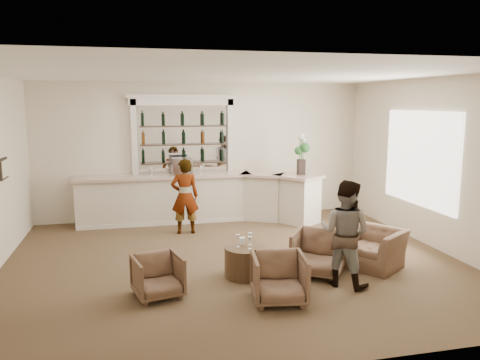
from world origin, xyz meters
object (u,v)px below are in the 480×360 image
armchair_left (158,276)px  armchair_center (279,278)px  guest (345,233)px  sommelier (185,196)px  armchair_right (318,253)px  espresso_machine (182,166)px  flower_vase (301,152)px  cocktail_table (245,262)px  armchair_far (371,248)px  bar_counter (201,198)px

armchair_left → armchair_center: bearing=-32.2°
guest → armchair_left: (-2.86, 0.20, -0.52)m
sommelier → armchair_center: sommelier is taller
sommelier → armchair_right: size_ratio=2.02×
sommelier → armchair_left: size_ratio=2.39×
armchair_right → espresso_machine: size_ratio=1.78×
sommelier → armchair_right: bearing=123.9°
espresso_machine → armchair_center: bearing=-83.2°
sommelier → flower_vase: 2.94m
cocktail_table → espresso_machine: 3.95m
sommelier → armchair_far: bearing=138.2°
cocktail_table → armchair_left: bearing=-161.2°
cocktail_table → sommelier: 2.92m
sommelier → flower_vase: bearing=-170.3°
bar_counter → armchair_left: bar_counter is taller
sommelier → flower_vase: size_ratio=1.71×
armchair_right → armchair_center: bearing=-103.5°
espresso_machine → flower_vase: (2.74, -0.58, 0.34)m
armchair_left → armchair_center: armchair_center is taller
flower_vase → espresso_machine: bearing=168.0°
armchair_right → espresso_machine: espresso_machine is taller
guest → armchair_left: size_ratio=2.42×
guest → armchair_far: size_ratio=1.62×
cocktail_table → armchair_right: size_ratio=0.85×
sommelier → bar_counter: bearing=-115.0°
guest → armchair_far: (0.83, 0.68, -0.50)m
armchair_center → armchair_right: (0.95, 0.88, 0.02)m
armchair_left → armchair_far: 3.72m
bar_counter → armchair_right: (1.38, -3.90, -0.21)m
armchair_right → flower_vase: (0.93, 3.35, 1.31)m
cocktail_table → armchair_far: size_ratio=0.67×
armchair_left → armchair_far: (3.69, 0.48, 0.02)m
sommelier → armchair_center: bearing=105.2°
bar_counter → armchair_right: size_ratio=7.06×
armchair_far → sommelier: bearing=-169.4°
espresso_machine → cocktail_table: bearing=-83.8°
flower_vase → armchair_right: bearing=-105.5°
bar_counter → armchair_far: size_ratio=5.58×
armchair_far → espresso_machine: 4.84m
armchair_far → espresso_machine: (-2.87, 3.76, 1.01)m
sommelier → armchair_right: 3.54m
guest → armchair_left: guest is taller
guest → espresso_machine: (-2.04, 4.44, 0.51)m
flower_vase → armchair_center: bearing=-113.9°
sommelier → armchair_left: sommelier is taller
bar_counter → sommelier: 1.07m
armchair_left → armchair_center: (1.68, -0.57, 0.04)m
armchair_right → bar_counter: bearing=143.3°
cocktail_table → armchair_left: armchair_left is taller
armchair_far → bar_counter: bearing=177.6°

